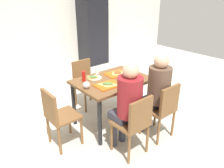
% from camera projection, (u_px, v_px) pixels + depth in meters
% --- Properties ---
extents(ground_plane, '(10.00, 10.00, 0.02)m').
position_uv_depth(ground_plane, '(112.00, 122.00, 3.68)').
color(ground_plane, beige).
extents(back_wall, '(10.00, 0.10, 2.80)m').
position_uv_depth(back_wall, '(29.00, 18.00, 5.36)').
color(back_wall, silver).
rests_on(back_wall, ground_plane).
extents(main_table, '(1.14, 0.82, 0.77)m').
position_uv_depth(main_table, '(112.00, 86.00, 3.41)').
color(main_table, brown).
rests_on(main_table, ground_plane).
extents(chair_near_left, '(0.40, 0.40, 0.87)m').
position_uv_depth(chair_near_left, '(135.00, 122.00, 2.74)').
color(chair_near_left, brown).
rests_on(chair_near_left, ground_plane).
extents(chair_near_right, '(0.40, 0.40, 0.87)m').
position_uv_depth(chair_near_right, '(163.00, 108.00, 3.08)').
color(chair_near_right, brown).
rests_on(chair_near_right, ground_plane).
extents(chair_far_side, '(0.40, 0.40, 0.87)m').
position_uv_depth(chair_far_side, '(85.00, 80.00, 4.02)').
color(chair_far_side, brown).
rests_on(chair_far_side, ground_plane).
extents(chair_left_end, '(0.40, 0.40, 0.87)m').
position_uv_depth(chair_left_end, '(58.00, 114.00, 2.91)').
color(chair_left_end, brown).
rests_on(chair_left_end, ground_plane).
extents(person_in_red, '(0.32, 0.42, 1.28)m').
position_uv_depth(person_in_red, '(128.00, 101.00, 2.74)').
color(person_in_red, '#383842').
rests_on(person_in_red, ground_plane).
extents(person_in_brown_jacket, '(0.32, 0.42, 1.28)m').
position_uv_depth(person_in_brown_jacket, '(157.00, 89.00, 3.08)').
color(person_in_brown_jacket, '#383842').
rests_on(person_in_brown_jacket, ground_plane).
extents(tray_red_near, '(0.37, 0.28, 0.02)m').
position_uv_depth(tray_red_near, '(108.00, 85.00, 3.14)').
color(tray_red_near, '#D85914').
rests_on(tray_red_near, main_table).
extents(tray_red_far, '(0.38, 0.28, 0.02)m').
position_uv_depth(tray_red_far, '(117.00, 74.00, 3.56)').
color(tray_red_far, '#D85914').
rests_on(tray_red_far, main_table).
extents(paper_plate_center, '(0.22, 0.22, 0.01)m').
position_uv_depth(paper_plate_center, '(95.00, 78.00, 3.42)').
color(paper_plate_center, white).
rests_on(paper_plate_center, main_table).
extents(paper_plate_near_edge, '(0.22, 0.22, 0.01)m').
position_uv_depth(paper_plate_near_edge, '(130.00, 81.00, 3.30)').
color(paper_plate_near_edge, white).
rests_on(paper_plate_near_edge, main_table).
extents(pizza_slice_a, '(0.27, 0.27, 0.02)m').
position_uv_depth(pizza_slice_a, '(108.00, 84.00, 3.15)').
color(pizza_slice_a, '#DBAD60').
rests_on(pizza_slice_a, tray_red_near).
extents(pizza_slice_b, '(0.20, 0.20, 0.02)m').
position_uv_depth(pizza_slice_b, '(118.00, 73.00, 3.57)').
color(pizza_slice_b, '#DBAD60').
rests_on(pizza_slice_b, tray_red_far).
extents(pizza_slice_c, '(0.22, 0.23, 0.02)m').
position_uv_depth(pizza_slice_c, '(93.00, 77.00, 3.41)').
color(pizza_slice_c, '#C68C47').
rests_on(pizza_slice_c, paper_plate_center).
extents(pizza_slice_d, '(0.19, 0.26, 0.02)m').
position_uv_depth(pizza_slice_d, '(132.00, 80.00, 3.30)').
color(pizza_slice_d, '#C68C47').
rests_on(pizza_slice_d, paper_plate_near_edge).
extents(plastic_cup_a, '(0.07, 0.07, 0.10)m').
position_uv_depth(plastic_cup_a, '(97.00, 71.00, 3.57)').
color(plastic_cup_a, white).
rests_on(plastic_cup_a, main_table).
extents(plastic_cup_b, '(0.07, 0.07, 0.10)m').
position_uv_depth(plastic_cup_b, '(129.00, 83.00, 3.12)').
color(plastic_cup_b, white).
rests_on(plastic_cup_b, main_table).
extents(soda_can, '(0.07, 0.07, 0.12)m').
position_uv_depth(soda_can, '(133.00, 69.00, 3.64)').
color(soda_can, '#B7BCC6').
rests_on(soda_can, main_table).
extents(condiment_bottle, '(0.06, 0.06, 0.16)m').
position_uv_depth(condiment_bottle, '(84.00, 76.00, 3.27)').
color(condiment_bottle, red).
rests_on(condiment_bottle, main_table).
extents(foil_bundle, '(0.10, 0.10, 0.10)m').
position_uv_depth(foil_bundle, '(87.00, 85.00, 3.04)').
color(foil_bundle, silver).
rests_on(foil_bundle, main_table).
extents(drink_fridge, '(0.70, 0.60, 1.90)m').
position_uv_depth(drink_fridge, '(93.00, 31.00, 6.26)').
color(drink_fridge, black).
rests_on(drink_fridge, ground_plane).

